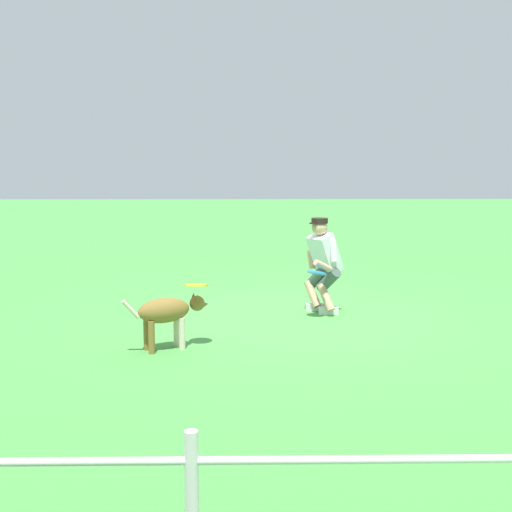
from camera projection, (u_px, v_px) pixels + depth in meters
name	position (u px, v px, depth m)	size (l,w,h in m)	color
ground_plane	(302.00, 318.00, 8.50)	(60.00, 60.00, 0.00)	#499744
person	(323.00, 262.00, 8.71)	(0.55, 0.71, 1.29)	silver
dog	(168.00, 312.00, 7.00)	(0.92, 0.53, 0.60)	olive
frisbee_flying	(196.00, 285.00, 7.05)	(0.27, 0.27, 0.02)	yellow
frisbee_held	(317.00, 273.00, 8.35)	(0.25, 0.25, 0.02)	#328FE0
fence	(416.00, 510.00, 2.78)	(13.55, 0.06, 0.88)	white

